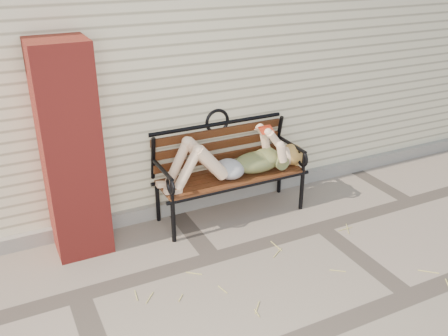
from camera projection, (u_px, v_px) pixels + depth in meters
ground at (321, 227)px, 5.21m from camera, size 80.00×80.00×0.00m
house_wall at (202, 37)px, 7.04m from camera, size 8.00×4.00×3.00m
foundation_strip at (273, 184)px, 5.97m from camera, size 8.00×0.10×0.15m
brick_pillar at (71, 151)px, 4.48m from camera, size 0.50×0.50×2.00m
garden_bench at (227, 159)px, 5.29m from camera, size 1.71×0.68×1.11m
reading_woman at (234, 160)px, 5.17m from camera, size 1.61×0.37×0.51m
straw_scatter at (287, 307)px, 4.06m from camera, size 2.78×1.57×0.01m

